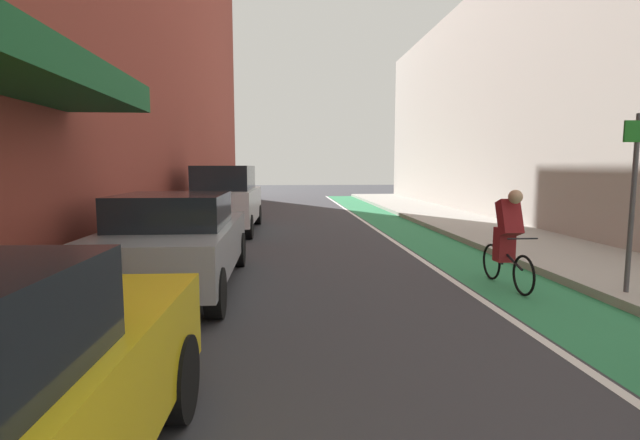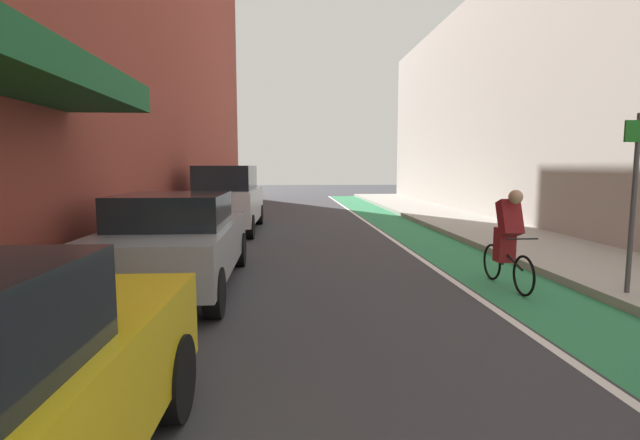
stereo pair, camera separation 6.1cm
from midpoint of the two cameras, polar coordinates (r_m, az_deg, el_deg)
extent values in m
plane|color=#38383D|center=(11.36, 0.49, -3.41)|extent=(79.54, 79.54, 0.00)
cube|color=#2D8451|center=(13.82, 11.78, -1.77)|extent=(1.60, 36.15, 0.00)
cube|color=white|center=(13.60, 8.13, -1.83)|extent=(0.12, 36.15, 0.00)
cube|color=#A8A59E|center=(14.59, 20.30, -1.33)|extent=(2.89, 36.15, 0.14)
cube|color=#19592D|center=(5.58, -32.20, 15.35)|extent=(1.20, 4.40, 0.36)
cube|color=#B2ADA3|center=(17.63, 26.18, 13.78)|extent=(2.40, 32.15, 8.78)
cylinder|color=black|center=(3.96, -17.01, -17.90)|extent=(0.24, 0.66, 0.66)
cube|color=#9EA0A8|center=(7.88, -16.72, -3.06)|extent=(1.82, 4.30, 0.70)
cube|color=black|center=(7.60, -17.22, 0.96)|extent=(1.60, 1.81, 0.55)
cylinder|color=black|center=(9.66, -19.35, -3.53)|extent=(0.22, 0.66, 0.66)
cylinder|color=black|center=(9.36, -9.57, -3.57)|extent=(0.22, 0.66, 0.66)
cylinder|color=black|center=(6.70, -26.63, -8.18)|extent=(0.22, 0.66, 0.66)
cylinder|color=black|center=(6.26, -12.41, -8.64)|extent=(0.22, 0.66, 0.66)
cube|color=silver|center=(14.53, -10.94, 1.84)|extent=(1.87, 4.44, 0.95)
cube|color=black|center=(14.27, -11.13, 4.97)|extent=(1.62, 2.67, 0.75)
cylinder|color=black|center=(16.32, -12.90, 0.61)|extent=(0.24, 0.66, 0.66)
cylinder|color=black|center=(16.12, -7.25, 0.65)|extent=(0.24, 0.66, 0.66)
cylinder|color=black|center=(13.11, -15.40, -0.86)|extent=(0.24, 0.66, 0.66)
cylinder|color=black|center=(12.85, -8.36, -0.83)|extent=(0.24, 0.66, 0.66)
torus|color=black|center=(7.78, 23.67, -6.21)|extent=(0.05, 0.62, 0.62)
torus|color=black|center=(8.69, 20.31, -4.78)|extent=(0.05, 0.62, 0.62)
cylinder|color=black|center=(8.19, 21.96, -3.95)|extent=(0.06, 0.96, 0.33)
cylinder|color=black|center=(8.34, 21.41, -3.19)|extent=(0.04, 0.12, 0.55)
cylinder|color=black|center=(7.76, 23.57, -2.12)|extent=(0.48, 0.03, 0.02)
cube|color=maroon|center=(8.26, 21.67, -2.80)|extent=(0.29, 0.25, 0.56)
cube|color=maroon|center=(8.09, 22.22, 0.28)|extent=(0.33, 0.41, 0.60)
sphere|color=tan|center=(7.93, 22.85, 2.60)|extent=(0.22, 0.22, 0.22)
cylinder|color=#4C4C51|center=(8.02, 33.91, 1.56)|extent=(0.07, 0.07, 2.55)
cube|color=#19721E|center=(8.00, 34.46, 8.87)|extent=(0.44, 0.03, 0.30)
camera|label=1|loc=(0.03, -89.79, 0.02)|focal=26.39mm
camera|label=2|loc=(0.03, 90.21, -0.02)|focal=26.39mm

